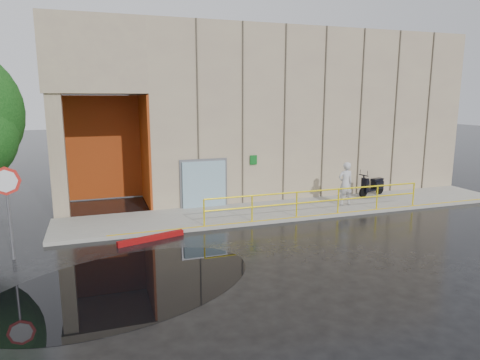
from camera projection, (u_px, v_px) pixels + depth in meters
The scene contains 9 objects.
ground at pixel (245, 257), 13.18m from camera, with size 120.00×120.00×0.00m, color black.
sidewalk at pixel (297, 209), 18.62m from camera, with size 20.00×3.00×0.15m, color gray.
building at pixel (265, 109), 24.21m from camera, with size 20.00×10.17×8.00m.
guardrail at pixel (318, 202), 17.33m from camera, with size 9.56×0.06×1.03m.
person at pixel (345, 184), 18.84m from camera, with size 0.70×0.46×1.92m, color silver.
scooter at pixel (372, 180), 20.65m from camera, with size 1.74×0.97×1.32m.
stop_sign at pixel (7, 193), 12.60m from camera, with size 0.86×0.11×2.86m.
red_curb at pixel (151, 238), 14.69m from camera, with size 2.40×0.18×0.18m, color maroon.
puddle at pixel (125, 285), 11.19m from camera, with size 7.31×4.50×0.01m, color black.
Camera 1 is at (-4.18, -11.77, 4.84)m, focal length 32.00 mm.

